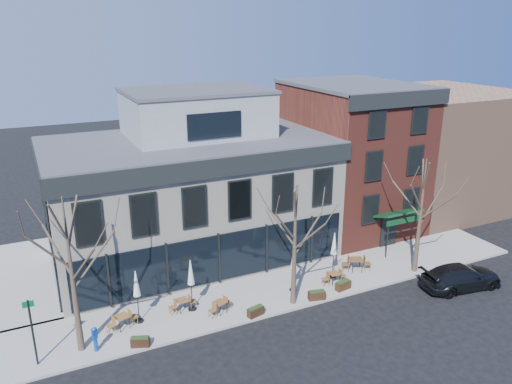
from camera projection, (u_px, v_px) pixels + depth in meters
name	position (u px, v px, depth m)	size (l,w,h in m)	color
ground	(219.00, 285.00, 30.68)	(120.00, 120.00, 0.00)	black
sidewalk_front	(282.00, 289.00, 30.15)	(33.50, 4.70, 0.15)	gray
sidewalk_side	(16.00, 280.00, 31.18)	(4.50, 12.00, 0.15)	gray
corner_building	(191.00, 189.00, 33.54)	(18.39, 10.39, 11.10)	beige
red_brick_building	(350.00, 156.00, 38.47)	(8.20, 11.78, 11.18)	maroon
bg_building	(437.00, 148.00, 43.64)	(12.00, 12.00, 10.00)	#8C664C
tree_corner	(72.00, 274.00, 23.11)	(3.93, 3.98, 7.92)	#382B21
tree_mid	(295.00, 244.00, 27.37)	(3.50, 3.55, 7.04)	#382B21
tree_right	(421.00, 215.00, 30.99)	(3.72, 3.77, 7.48)	#382B21
sign_pole	(32.00, 329.00, 22.73)	(0.50, 0.10, 3.40)	black
parked_sedan	(461.00, 277.00, 30.20)	(2.08, 5.10, 1.48)	black
call_box	(95.00, 338.00, 24.07)	(0.28, 0.27, 1.36)	#0D3BA9
cafe_set_0	(122.00, 321.00, 25.95)	(1.75, 0.87, 0.90)	brown
cafe_set_1	(183.00, 304.00, 27.56)	(1.62, 0.70, 0.84)	brown
cafe_set_2	(220.00, 306.00, 27.37)	(1.60, 0.97, 0.83)	brown
cafe_set_4	(334.00, 277.00, 30.51)	(1.63, 0.68, 0.85)	brown
cafe_set_5	(356.00, 263.00, 32.07)	(1.94, 1.17, 1.01)	brown
umbrella_0	(136.00, 286.00, 26.01)	(0.48, 0.48, 3.01)	black
umbrella_1	(191.00, 275.00, 27.14)	(0.49, 0.49, 3.05)	black
umbrella_3	(294.00, 261.00, 29.23)	(0.44, 0.44, 2.76)	black
umbrella_4	(334.00, 246.00, 30.80)	(0.48, 0.48, 2.98)	black
planter_0	(140.00, 342.00, 24.57)	(0.99, 0.68, 0.51)	black
planter_1	(256.00, 311.00, 27.16)	(1.01, 0.58, 0.53)	black
planter_2	(317.00, 295.00, 28.77)	(1.05, 0.60, 0.55)	#321D10
planter_3	(343.00, 285.00, 29.86)	(1.05, 0.56, 0.56)	#322110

